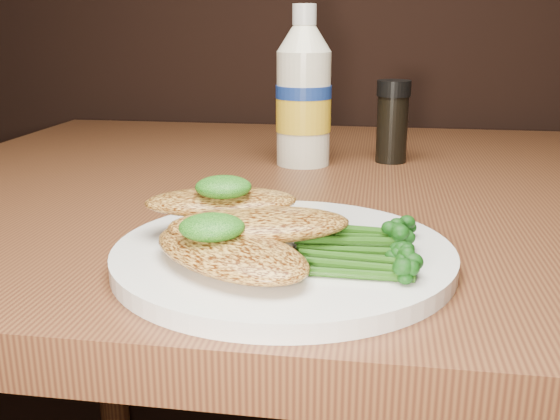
# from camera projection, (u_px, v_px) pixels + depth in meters

# --- Properties ---
(plate) EXTENTS (0.26, 0.26, 0.01)m
(plate) POSITION_uv_depth(u_px,v_px,m) (284.00, 255.00, 0.48)
(plate) COLOR white
(plate) RESTS_ON dining_table
(chicken_front) EXTENTS (0.15, 0.14, 0.02)m
(chicken_front) POSITION_uv_depth(u_px,v_px,m) (230.00, 252.00, 0.44)
(chicken_front) COLOR gold
(chicken_front) RESTS_ON plate
(chicken_mid) EXTENTS (0.15, 0.10, 0.02)m
(chicken_mid) POSITION_uv_depth(u_px,v_px,m) (260.00, 224.00, 0.47)
(chicken_mid) COLOR gold
(chicken_mid) RESTS_ON plate
(chicken_back) EXTENTS (0.13, 0.09, 0.02)m
(chicken_back) POSITION_uv_depth(u_px,v_px,m) (221.00, 202.00, 0.50)
(chicken_back) COLOR gold
(chicken_back) RESTS_ON plate
(pesto_front) EXTENTS (0.05, 0.05, 0.02)m
(pesto_front) POSITION_uv_depth(u_px,v_px,m) (212.00, 227.00, 0.43)
(pesto_front) COLOR #083708
(pesto_front) RESTS_ON chicken_front
(pesto_back) EXTENTS (0.05, 0.04, 0.02)m
(pesto_back) POSITION_uv_depth(u_px,v_px,m) (223.00, 187.00, 0.49)
(pesto_back) COLOR #083708
(pesto_back) RESTS_ON chicken_back
(broccolini_bundle) EXTENTS (0.14, 0.12, 0.02)m
(broccolini_bundle) POSITION_uv_depth(u_px,v_px,m) (350.00, 242.00, 0.46)
(broccolini_bundle) COLOR #1E4910
(broccolini_bundle) RESTS_ON plate
(mayo_bottle) EXTENTS (0.07, 0.07, 0.20)m
(mayo_bottle) POSITION_uv_depth(u_px,v_px,m) (304.00, 87.00, 0.79)
(mayo_bottle) COLOR white
(mayo_bottle) RESTS_ON dining_table
(pepper_grinder) EXTENTS (0.05, 0.05, 0.10)m
(pepper_grinder) POSITION_uv_depth(u_px,v_px,m) (392.00, 122.00, 0.81)
(pepper_grinder) COLOR black
(pepper_grinder) RESTS_ON dining_table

